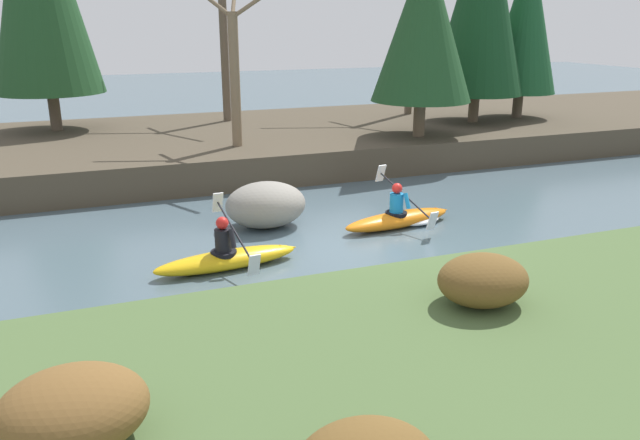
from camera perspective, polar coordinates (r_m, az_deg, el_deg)
ground_plane at (r=12.53m, az=3.89°, el=-2.63°), size 90.00×90.00×0.00m
riverbank_near at (r=8.43m, az=19.14°, el=-12.20°), size 44.00×5.98×0.59m
riverbank_far at (r=21.04m, az=-6.93°, el=6.98°), size 44.00×8.88×0.90m
conifer_tree_left at (r=19.62m, az=9.47°, el=17.33°), size 3.05×3.05×5.67m
conifer_tree_centre at (r=24.47m, az=18.30°, el=17.04°), size 2.53×2.53×6.09m
bare_tree_upstream at (r=18.02m, az=-7.82°, el=13.98°), size 2.73×2.70×4.87m
bare_tree_mid_upstream at (r=22.75m, az=-8.76°, el=16.25°), size 3.41×3.37×6.18m
bare_tree_mid_downstream at (r=24.48m, az=8.39°, el=18.01°), size 4.20×4.15×7.67m
shrub_clump_nearest at (r=6.40m, az=-21.66°, el=-15.83°), size 1.38×1.15×0.75m
shrub_clump_third at (r=8.95m, az=14.68°, el=-5.33°), size 1.30×1.09×0.71m
kayaker_lead at (r=13.91m, az=7.51°, el=0.22°), size 2.80×2.07×1.20m
kayaker_middle at (r=11.58m, az=-8.43°, el=-3.37°), size 2.79×2.07×1.20m
boulder_midstream at (r=13.72m, az=-4.98°, el=1.40°), size 1.78×1.40×1.01m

